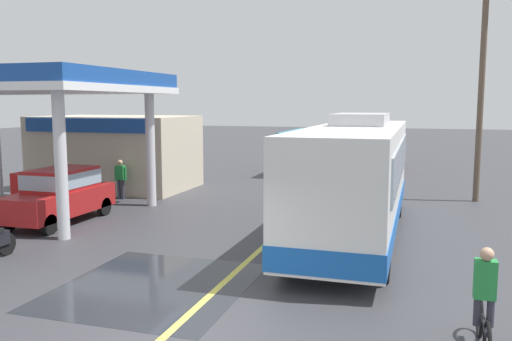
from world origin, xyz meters
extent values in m
plane|color=#38383D|center=(0.00, 20.00, 0.00)|extent=(120.00, 120.00, 0.00)
cube|color=#D8CC4C|center=(0.00, 15.00, 0.00)|extent=(0.16, 50.00, 0.01)
cube|color=#26282D|center=(-1.38, 2.06, 0.00)|extent=(4.00, 4.45, 0.01)
cube|color=white|center=(2.30, 7.79, 1.88)|extent=(2.50, 11.00, 2.90)
cube|color=#1959B2|center=(2.30, 7.79, 0.77)|extent=(2.54, 11.04, 0.56)
cube|color=#8C9EAD|center=(2.30, 2.35, 2.42)|extent=(2.30, 0.10, 1.40)
cube|color=#8C9EAD|center=(1.03, 7.79, 2.33)|extent=(0.06, 9.35, 1.10)
cube|color=#8C9EAD|center=(3.57, 7.79, 2.33)|extent=(0.06, 9.35, 1.10)
cube|color=white|center=(2.30, 2.36, 3.12)|extent=(1.75, 0.08, 0.32)
cube|color=#B2B2B7|center=(2.30, 8.79, 3.51)|extent=(1.60, 2.80, 0.36)
cylinder|color=black|center=(1.20, 3.89, 0.50)|extent=(0.30, 1.00, 1.00)
cylinder|color=black|center=(3.40, 3.89, 0.50)|extent=(0.30, 1.00, 1.00)
cylinder|color=black|center=(1.20, 11.09, 0.50)|extent=(0.30, 1.00, 1.00)
cylinder|color=black|center=(3.40, 11.09, 0.50)|extent=(0.30, 1.00, 1.00)
cube|color=#194799|center=(-9.60, 7.64, 4.85)|extent=(9.00, 7.00, 0.50)
cube|color=white|center=(-9.60, 7.64, 4.48)|extent=(9.10, 7.10, 0.24)
cylinder|color=silver|center=(-5.90, 4.94, 2.30)|extent=(0.36, 0.36, 4.60)
cylinder|color=silver|center=(-5.90, 10.34, 2.30)|extent=(0.36, 0.36, 4.60)
cube|color=red|center=(-9.60, 7.64, 0.75)|extent=(0.70, 0.60, 1.50)
cube|color=beige|center=(-9.60, 13.84, 1.70)|extent=(7.00, 4.40, 3.40)
cube|color=#194799|center=(-9.60, 11.60, 3.05)|extent=(6.30, 0.10, 0.60)
cube|color=maroon|center=(-7.42, 6.72, 0.72)|extent=(1.70, 4.20, 0.80)
cube|color=maroon|center=(-7.42, 6.92, 1.47)|extent=(1.50, 2.31, 0.70)
cube|color=#8C9EAD|center=(-7.42, 6.92, 1.47)|extent=(1.53, 2.35, 0.49)
cylinder|color=black|center=(-8.17, 5.22, 0.32)|extent=(0.20, 0.64, 0.64)
cylinder|color=black|center=(-6.67, 5.22, 0.32)|extent=(0.20, 0.64, 0.64)
cylinder|color=black|center=(-8.17, 8.22, 0.32)|extent=(0.20, 0.64, 0.64)
cylinder|color=black|center=(-6.67, 8.22, 0.32)|extent=(0.20, 0.64, 0.64)
cube|color=teal|center=(-2.19, 21.98, 1.39)|extent=(2.00, 6.00, 2.10)
cube|color=#8C9EAD|center=(-2.19, 21.98, 1.79)|extent=(2.04, 5.10, 0.80)
cube|color=#2D2D33|center=(-2.19, 18.93, 0.54)|extent=(1.90, 0.16, 0.36)
cylinder|color=black|center=(-3.07, 19.98, 0.38)|extent=(0.22, 0.76, 0.76)
cylinder|color=black|center=(-1.31, 19.98, 0.38)|extent=(0.22, 0.76, 0.76)
cylinder|color=black|center=(-3.07, 23.98, 0.38)|extent=(0.22, 0.76, 0.76)
cylinder|color=black|center=(-1.31, 23.98, 0.38)|extent=(0.22, 0.76, 0.76)
torus|color=black|center=(5.18, 1.41, 0.36)|extent=(0.06, 0.72, 0.72)
cube|color=black|center=(5.18, 0.86, 0.51)|extent=(0.06, 1.10, 0.08)
cube|color=#268C3F|center=(5.18, 0.96, 1.18)|extent=(0.34, 0.24, 0.64)
sphere|color=tan|center=(5.18, 0.91, 1.61)|extent=(0.22, 0.22, 0.22)
cylinder|color=#2D2D38|center=(5.08, 0.91, 0.68)|extent=(0.12, 0.12, 0.55)
cylinder|color=#2D2D38|center=(5.28, 0.91, 0.68)|extent=(0.12, 0.12, 0.55)
cylinder|color=black|center=(-6.27, 3.05, 0.30)|extent=(0.10, 0.60, 0.60)
cylinder|color=#33333F|center=(-7.86, 6.07, 0.41)|extent=(0.14, 0.14, 0.82)
cylinder|color=#33333F|center=(-7.68, 6.07, 0.41)|extent=(0.14, 0.14, 0.82)
cube|color=silver|center=(-7.77, 6.07, 1.12)|extent=(0.36, 0.22, 0.60)
sphere|color=tan|center=(-7.77, 6.07, 1.55)|extent=(0.22, 0.22, 0.22)
cylinder|color=silver|center=(-8.00, 6.07, 1.07)|extent=(0.09, 0.09, 0.58)
cylinder|color=silver|center=(-7.54, 6.07, 1.07)|extent=(0.09, 0.09, 0.58)
cylinder|color=#33333F|center=(-7.91, 11.24, 0.41)|extent=(0.14, 0.14, 0.82)
cylinder|color=#33333F|center=(-7.73, 11.24, 0.41)|extent=(0.14, 0.14, 0.82)
cube|color=#268C3F|center=(-7.82, 11.24, 1.12)|extent=(0.36, 0.22, 0.60)
sphere|color=tan|center=(-7.82, 11.24, 1.55)|extent=(0.22, 0.22, 0.22)
cylinder|color=#268C3F|center=(-8.05, 11.24, 1.07)|extent=(0.09, 0.09, 0.58)
cylinder|color=#268C3F|center=(-7.59, 11.24, 1.07)|extent=(0.09, 0.09, 0.58)
cube|color=maroon|center=(1.81, 25.68, 0.72)|extent=(1.70, 4.20, 0.80)
cube|color=maroon|center=(1.81, 25.88, 1.47)|extent=(1.50, 2.31, 0.70)
cube|color=#8C9EAD|center=(1.81, 25.88, 1.47)|extent=(1.53, 2.35, 0.49)
cylinder|color=black|center=(1.06, 24.18, 0.32)|extent=(0.20, 0.64, 0.64)
cylinder|color=black|center=(2.56, 24.18, 0.32)|extent=(0.20, 0.64, 0.64)
cylinder|color=black|center=(1.06, 27.18, 0.32)|extent=(0.20, 0.64, 0.64)
cylinder|color=black|center=(2.56, 27.18, 0.32)|extent=(0.20, 0.64, 0.64)
cylinder|color=brown|center=(6.37, 15.11, 4.48)|extent=(0.24, 0.24, 8.97)
camera|label=1|loc=(4.09, -8.04, 4.01)|focal=37.21mm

